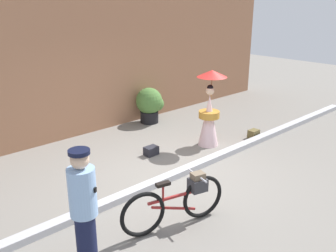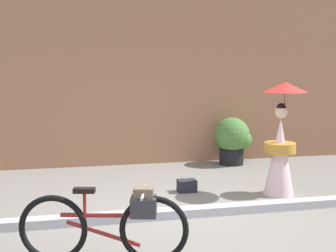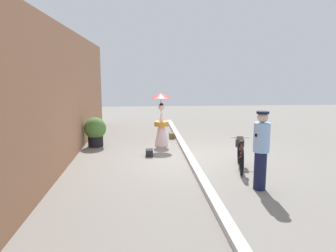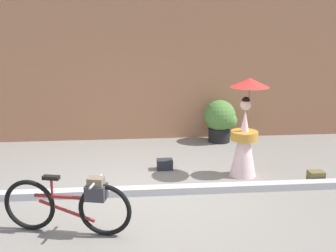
% 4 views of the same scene
% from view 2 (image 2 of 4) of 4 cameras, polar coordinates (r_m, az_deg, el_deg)
% --- Properties ---
extents(ground_plane, '(30.00, 30.00, 0.00)m').
position_cam_2_polar(ground_plane, '(5.98, 2.31, -11.97)').
color(ground_plane, gray).
extents(building_wall, '(14.00, 0.40, 3.71)m').
position_cam_2_polar(building_wall, '(9.12, -3.27, 6.65)').
color(building_wall, '#9E6B4C').
rests_on(building_wall, ground_plane).
extents(sidewalk_curb, '(14.00, 0.20, 0.12)m').
position_cam_2_polar(sidewalk_curb, '(5.96, 2.31, -11.42)').
color(sidewalk_curb, '#B2B2B7').
rests_on(sidewalk_curb, ground_plane).
extents(bicycle_near_officer, '(1.73, 0.58, 0.81)m').
position_cam_2_polar(bicycle_near_officer, '(4.55, -7.64, -12.76)').
color(bicycle_near_officer, black).
rests_on(bicycle_near_officer, ground_plane).
extents(person_with_parasol, '(0.70, 0.70, 1.80)m').
position_cam_2_polar(person_with_parasol, '(7.01, 14.81, -2.03)').
color(person_with_parasol, silver).
rests_on(person_with_parasol, ground_plane).
extents(potted_plant_by_door, '(0.76, 0.74, 1.00)m').
position_cam_2_polar(potted_plant_by_door, '(9.11, 8.67, -1.70)').
color(potted_plant_by_door, black).
rests_on(potted_plant_by_door, ground_plane).
extents(backpack_spare, '(0.30, 0.21, 0.20)m').
position_cam_2_polar(backpack_spare, '(7.09, 2.54, -7.94)').
color(backpack_spare, '#26262D').
rests_on(backpack_spare, ground_plane).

